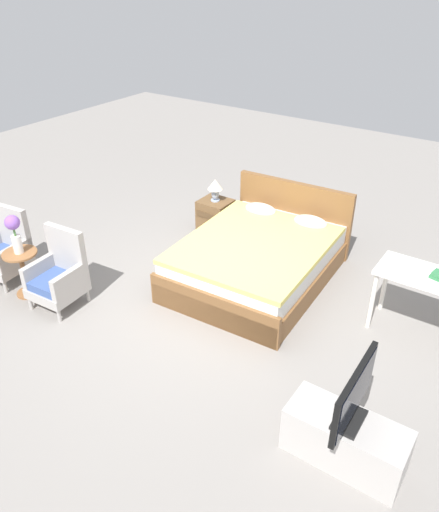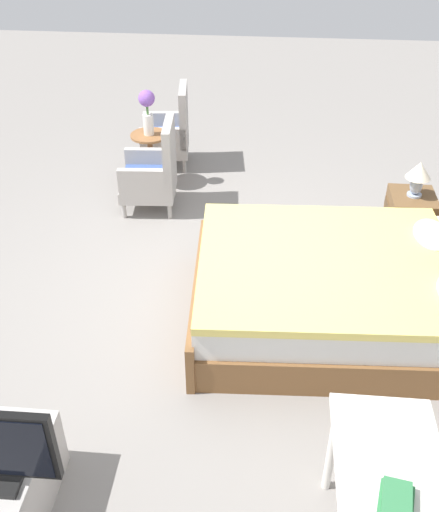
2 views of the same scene
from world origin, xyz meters
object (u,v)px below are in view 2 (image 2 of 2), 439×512
Objects in this scene: tv_stand at (1,505)px; armchair_by_window_left at (169,134)px; nightstand at (409,220)px; armchair_by_window_right at (153,174)px; bed at (342,291)px; side_table at (150,153)px; flower_vase at (147,108)px; vanity_desk at (390,498)px; table_lamp at (419,174)px; book_stack at (396,502)px.

armchair_by_window_left is at bearing 177.79° from tv_stand.
nightstand is at bearing 58.81° from armchair_by_window_left.
armchair_by_window_right reaches higher than nightstand.
tv_stand is (1.94, -1.94, -0.08)m from bed.
armchair_by_window_right is at bearing 14.11° from side_table.
flower_vase is at bearing -165.89° from armchair_by_window_right.
side_table is 1.11× the size of nightstand.
vanity_desk reaches higher than side_table.
tv_stand is at bearing -0.73° from side_table.
table_lamp reaches higher than vanity_desk.
armchair_by_window_left is at bearing -179.99° from armchair_by_window_right.
book_stack is (3.74, 1.79, 0.40)m from armchair_by_window_right.
tv_stand is at bearing -2.83° from armchair_by_window_right.
bed is 2.75m from tv_stand.
armchair_by_window_left is (-2.65, -1.77, 0.08)m from bed.
nightstand is at bearing 139.53° from tv_stand.
armchair_by_window_right is at bearing 0.01° from armchair_by_window_left.
flower_vase reaches higher than bed.
nightstand is (1.49, 2.46, -0.11)m from armchair_by_window_left.
tv_stand is (4.59, -0.18, -0.15)m from armchair_by_window_left.
side_table is at bearing 179.27° from tv_stand.
side_table is (0.51, -0.12, -0.01)m from armchair_by_window_left.
vanity_desk is (4.12, 1.93, -0.24)m from flower_vase.
armchair_by_window_right is (1.01, 0.00, 0.00)m from armchair_by_window_left.
vanity_desk is 4.36× the size of book_stack.
tv_stand is (4.08, -0.05, -0.65)m from flower_vase.
table_lamp is (0.98, 2.59, 0.37)m from side_table.
table_lamp is 0.32× the size of vanity_desk.
flower_vase reaches higher than vanity_desk.
side_table reaches higher than tv_stand.
nightstand reaches higher than tv_stand.
armchair_by_window_left is 2.91m from table_lamp.
bed reaches higher than nightstand.
book_stack is at bearing 85.45° from tv_stand.
tv_stand is (4.08, -0.05, -0.15)m from side_table.
side_table is (-2.14, -1.89, 0.07)m from bed.
armchair_by_window_right is at bearing 177.17° from tv_stand.
flower_vase is 2.77m from table_lamp.
armchair_by_window_right is 3.86× the size of book_stack.
book_stack is (3.25, -0.68, 0.04)m from table_lamp.
vanity_desk is (4.12, 1.93, 0.27)m from side_table.
book_stack is (4.24, 1.91, -0.10)m from flower_vase.
vanity_desk is at bearing 88.83° from tv_stand.
armchair_by_window_right is at bearing -154.43° from book_stack.
flower_vase is 4.56m from vanity_desk.
vanity_desk is (1.98, 0.03, 0.34)m from bed.
flower_vase is at bearing -155.69° from book_stack.
tv_stand is 0.92× the size of vanity_desk.
tv_stand is 4.03× the size of book_stack.
flower_vase is at bearing 179.27° from tv_stand.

